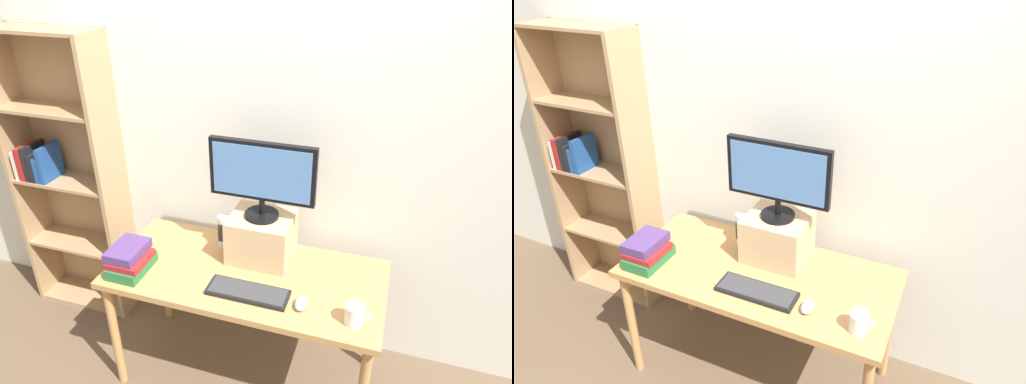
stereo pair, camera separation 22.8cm
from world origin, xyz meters
TOP-DOWN VIEW (x-y plane):
  - ground_plane at (0.00, 0.00)m, footprint 12.00×12.00m
  - back_wall at (0.00, 0.48)m, footprint 7.00×0.08m
  - desk at (0.00, 0.00)m, footprint 1.47×0.68m
  - bookshelf_unit at (-1.35, 0.33)m, footprint 0.72×0.28m
  - riser_box at (0.04, 0.17)m, footprint 0.34×0.30m
  - computer_monitor at (0.04, 0.17)m, footprint 0.57×0.19m
  - keyboard at (0.07, -0.17)m, footprint 0.41×0.15m
  - computer_mouse at (0.34, -0.17)m, footprint 0.06×0.10m
  - book_stack at (-0.59, -0.17)m, footprint 0.19×0.26m
  - coffee_mug at (0.60, -0.20)m, footprint 0.12×0.09m
  - desk_speaker at (-0.20, 0.20)m, footprint 0.08×0.08m

SIDE VIEW (x-z plane):
  - ground_plane at x=0.00m, z-range 0.00..0.00m
  - desk at x=0.00m, z-range 0.30..1.06m
  - keyboard at x=0.07m, z-range 0.76..0.79m
  - computer_mouse at x=0.34m, z-range 0.76..0.80m
  - coffee_mug at x=0.60m, z-range 0.76..0.86m
  - book_stack at x=-0.59m, z-range 0.76..0.91m
  - desk_speaker at x=-0.20m, z-range 0.76..0.96m
  - riser_box at x=0.04m, z-range 0.76..1.02m
  - bookshelf_unit at x=-1.35m, z-range 0.01..1.93m
  - computer_monitor at x=0.04m, z-range 1.05..1.48m
  - back_wall at x=0.00m, z-range 0.00..2.60m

